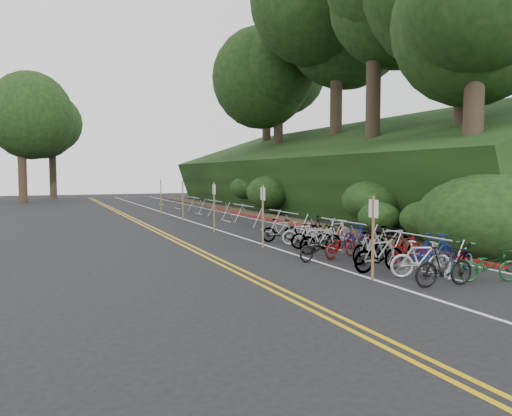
{
  "coord_description": "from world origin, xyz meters",
  "views": [
    {
      "loc": [
        -7.47,
        -12.9,
        2.97
      ],
      "look_at": [
        1.99,
        8.86,
        1.3
      ],
      "focal_mm": 35.0,
      "sensor_mm": 36.0,
      "label": 1
    }
  ],
  "objects": [
    {
      "name": "ground",
      "position": [
        0.0,
        0.0,
        0.0
      ],
      "size": [
        120.0,
        120.0,
        0.0
      ],
      "primitive_type": "plane",
      "color": "black",
      "rests_on": "ground"
    },
    {
      "name": "road_markings",
      "position": [
        0.63,
        10.1,
        0.0
      ],
      "size": [
        7.47,
        80.0,
        0.01
      ],
      "color": "gold",
      "rests_on": "ground"
    },
    {
      "name": "red_curb",
      "position": [
        5.7,
        12.0,
        0.05
      ],
      "size": [
        0.25,
        28.0,
        0.1
      ],
      "primitive_type": "cube",
      "color": "maroon",
      "rests_on": "ground"
    },
    {
      "name": "embankment",
      "position": [
        12.96,
        19.04,
        2.57
      ],
      "size": [
        14.3,
        48.14,
        9.11
      ],
      "color": "black",
      "rests_on": "ground"
    },
    {
      "name": "tree_cluster",
      "position": [
        9.76,
        22.03,
        12.55
      ],
      "size": [
        33.44,
        54.87,
        20.17
      ],
      "color": "#2D2319",
      "rests_on": "ground"
    },
    {
      "name": "bike_rack_front",
      "position": [
        2.82,
        -1.26,
        0.83
      ],
      "size": [
        1.13,
        2.79,
        1.14
      ],
      "color": "#969AA2",
      "rests_on": "ground"
    },
    {
      "name": "bike_racks_rest",
      "position": [
        3.0,
        13.0,
        0.85
      ],
      "size": [
        1.14,
        23.0,
        1.17
      ],
      "color": "#969AA2",
      "rests_on": "ground"
    },
    {
      "name": "signpost_near",
      "position": [
        0.93,
        -1.66,
        1.34
      ],
      "size": [
        0.08,
        0.4,
        2.34
      ],
      "color": "brown",
      "rests_on": "ground"
    },
    {
      "name": "signposts_rest",
      "position": [
        0.6,
        14.0,
        1.43
      ],
      "size": [
        0.08,
        18.4,
        2.5
      ],
      "color": "brown",
      "rests_on": "ground"
    },
    {
      "name": "bike_front",
      "position": [
        1.14,
        1.59,
        0.45
      ],
      "size": [
        0.95,
        1.79,
        0.89
      ],
      "primitive_type": "imported",
      "rotation": [
        0.0,
        0.0,
        1.79
      ],
      "color": "black",
      "rests_on": "ground"
    },
    {
      "name": "bike_valet",
      "position": [
        3.05,
        1.41,
        0.51
      ],
      "size": [
        3.16,
        11.24,
        1.1
      ],
      "color": "black",
      "rests_on": "ground"
    }
  ]
}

